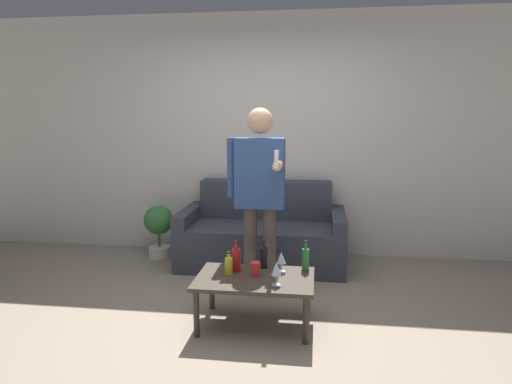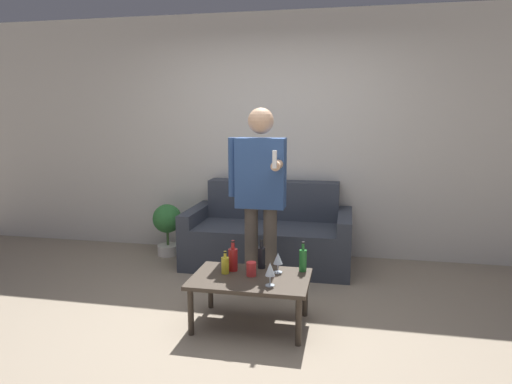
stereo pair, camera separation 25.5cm
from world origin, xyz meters
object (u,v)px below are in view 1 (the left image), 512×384
Objects in this scene: couch at (263,235)px; person_standing_front at (259,187)px; coffee_table at (255,283)px; bottle_orange at (306,259)px.

couch is 1.05× the size of person_standing_front.
person_standing_front is (-0.04, 0.59, 0.63)m from coffee_table.
coffee_table is 0.87m from person_standing_front.
bottle_orange reaches higher than coffee_table.
person_standing_front reaches higher than coffee_table.
couch is 1.11m from person_standing_front.
bottle_orange is (0.49, -1.27, 0.17)m from couch.
person_standing_front reaches higher than couch.
coffee_table is at bearing -85.54° from couch.
bottle_orange is 0.75m from person_standing_front.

